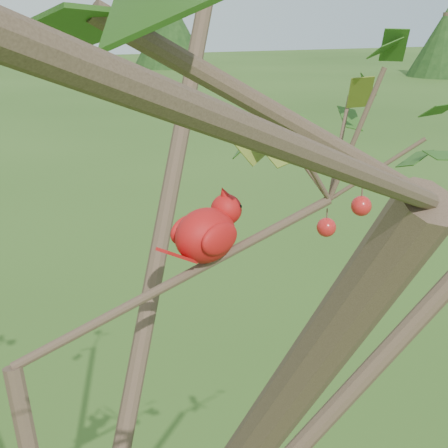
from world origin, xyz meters
The scene contains 2 objects.
crabapple_tree centered at (0.03, -0.02, 2.12)m, with size 2.35×2.05×2.95m.
cardinal centered at (0.31, 0.07, 2.16)m, with size 0.20×0.14×0.15m.
Camera 1 is at (-0.14, -1.02, 2.55)m, focal length 55.00 mm.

